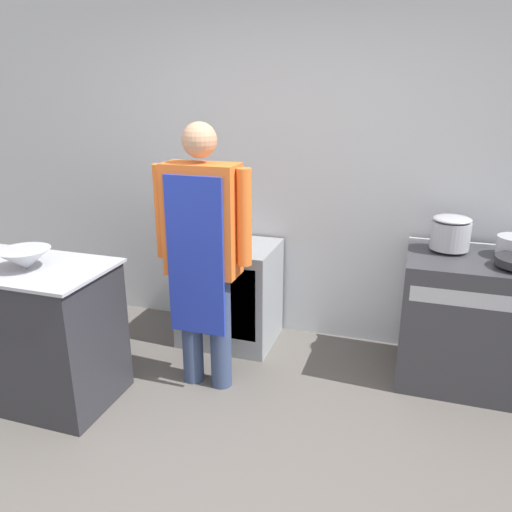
# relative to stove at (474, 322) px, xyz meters

# --- Properties ---
(wall_back) EXTENTS (8.00, 0.05, 2.70)m
(wall_back) POSITION_rel_stove_xyz_m (-1.37, 0.39, 0.91)
(wall_back) COLOR silver
(wall_back) RESTS_ON ground_plane
(prep_counter) EXTENTS (1.06, 0.62, 0.90)m
(prep_counter) POSITION_rel_stove_xyz_m (-2.68, -1.04, 0.01)
(prep_counter) COLOR #2D2D33
(prep_counter) RESTS_ON ground_plane
(stove) EXTENTS (0.94, 0.64, 0.90)m
(stove) POSITION_rel_stove_xyz_m (0.00, 0.00, 0.00)
(stove) COLOR #38383D
(stove) RESTS_ON ground_plane
(fridge_unit) EXTENTS (0.72, 0.57, 0.79)m
(fridge_unit) POSITION_rel_stove_xyz_m (-1.77, 0.06, -0.05)
(fridge_unit) COLOR #93999E
(fridge_unit) RESTS_ON ground_plane
(person_cook) EXTENTS (0.64, 0.24, 1.73)m
(person_cook) POSITION_rel_stove_xyz_m (-1.69, -0.58, 0.55)
(person_cook) COLOR #38476B
(person_cook) RESTS_ON ground_plane
(mixing_bowl) EXTENTS (0.30, 0.30, 0.12)m
(mixing_bowl) POSITION_rel_stove_xyz_m (-2.60, -1.09, 0.52)
(mixing_bowl) COLOR #B2B5BC
(mixing_bowl) RESTS_ON prep_counter
(stock_pot) EXTENTS (0.25, 0.25, 0.22)m
(stock_pot) POSITION_rel_stove_xyz_m (-0.21, 0.11, 0.57)
(stock_pot) COLOR #B2B5BC
(stock_pot) RESTS_ON stove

